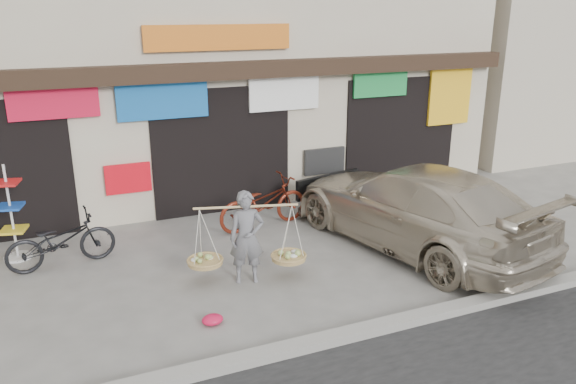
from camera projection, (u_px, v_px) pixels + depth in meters
name	position (u px, v px, depth m)	size (l,w,h in m)	color
ground	(285.00, 277.00, 9.33)	(70.00, 70.00, 0.00)	gray
kerb	(342.00, 336.00, 7.56)	(70.00, 0.25, 0.12)	gray
shophouse_block	(185.00, 42.00, 13.86)	(14.00, 6.32, 7.00)	beige
neighbor_east	(567.00, 40.00, 19.43)	(12.00, 7.00, 6.40)	#BBB09B
street_vendor	(247.00, 241.00, 9.00)	(1.86, 0.93, 1.54)	slate
bike_0	(61.00, 241.00, 9.60)	(0.63, 1.80, 0.95)	black
bike_2	(263.00, 203.00, 11.32)	(0.69, 1.97, 1.04)	maroon
suv	(414.00, 206.00, 10.39)	(3.26, 5.63, 1.53)	#BCAF97
display_rack	(12.00, 221.00, 9.83)	(0.50, 0.50, 1.74)	silver
red_bag	(212.00, 320.00, 7.93)	(0.31, 0.25, 0.14)	red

